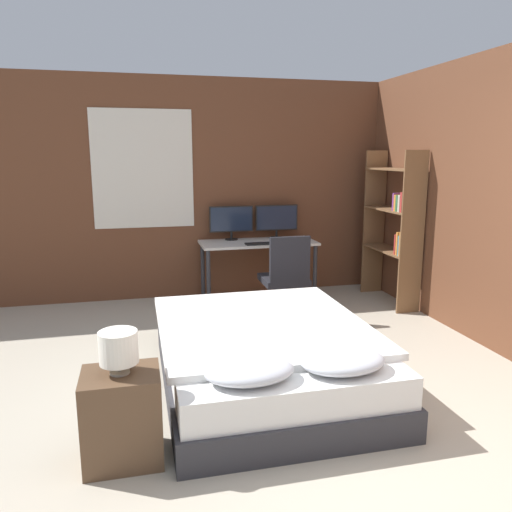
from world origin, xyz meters
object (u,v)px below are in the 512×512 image
(nightstand, at_px, (122,417))
(keyboard, at_px, (262,244))
(computer_mouse, at_px, (285,242))
(bookshelf, at_px, (396,220))
(bedside_lamp, at_px, (118,348))
(monitor_left, at_px, (231,220))
(monitor_right, at_px, (277,219))
(bed, at_px, (265,356))
(office_chair, at_px, (285,284))
(desk, at_px, (258,249))

(nightstand, distance_m, keyboard, 3.34)
(computer_mouse, distance_m, bookshelf, 1.33)
(bedside_lamp, height_order, monitor_left, monitor_left)
(bedside_lamp, bearing_deg, monitor_right, 60.47)
(bed, height_order, keyboard, keyboard)
(monitor_right, distance_m, keyboard, 0.55)
(bedside_lamp, height_order, bookshelf, bookshelf)
(keyboard, bearing_deg, monitor_right, 53.78)
(keyboard, distance_m, bookshelf, 1.61)
(monitor_right, distance_m, office_chair, 1.16)
(computer_mouse, bearing_deg, monitor_right, 89.44)
(desk, bearing_deg, bookshelf, -21.32)
(office_chair, bearing_deg, desk, 98.55)
(office_chair, bearing_deg, keyboard, 101.41)
(bedside_lamp, bearing_deg, computer_mouse, 57.24)
(bedside_lamp, xyz_separation_m, computer_mouse, (1.87, 2.90, 0.04))
(monitor_left, height_order, computer_mouse, monitor_left)
(desk, bearing_deg, monitor_right, 34.54)
(bookshelf, bearing_deg, bedside_lamp, -141.14)
(desk, xyz_separation_m, monitor_right, (0.29, 0.20, 0.34))
(bed, xyz_separation_m, computer_mouse, (0.81, 2.17, 0.50))
(bedside_lamp, distance_m, computer_mouse, 3.45)
(nightstand, bearing_deg, monitor_right, 60.47)
(nightstand, relative_size, monitor_left, 1.00)
(desk, distance_m, monitor_left, 0.49)
(nightstand, relative_size, office_chair, 0.59)
(computer_mouse, height_order, bookshelf, bookshelf)
(bedside_lamp, xyz_separation_m, monitor_right, (1.87, 3.30, 0.27))
(desk, bearing_deg, bed, -102.46)
(nightstand, height_order, monitor_left, monitor_left)
(nightstand, xyz_separation_m, monitor_right, (1.87, 3.30, 0.70))
(monitor_right, bearing_deg, nightstand, -119.53)
(monitor_left, bearing_deg, monitor_right, 0.00)
(monitor_left, xyz_separation_m, monitor_right, (0.59, 0.00, 0.00))
(computer_mouse, xyz_separation_m, office_chair, (-0.17, -0.58, -0.37))
(monitor_left, bearing_deg, keyboard, -53.78)
(desk, height_order, monitor_right, monitor_right)
(keyboard, relative_size, office_chair, 0.43)
(monitor_left, relative_size, computer_mouse, 7.82)
(monitor_left, bearing_deg, bed, -95.09)
(desk, bearing_deg, nightstand, -116.96)
(office_chair, bearing_deg, bookshelf, 7.34)
(bed, distance_m, monitor_right, 2.79)
(computer_mouse, bearing_deg, bookshelf, -17.80)
(desk, relative_size, office_chair, 1.52)
(nightstand, relative_size, desk, 0.39)
(bed, relative_size, monitor_right, 3.80)
(monitor_right, relative_size, office_chair, 0.59)
(bedside_lamp, height_order, desk, bedside_lamp)
(keyboard, height_order, office_chair, office_chair)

